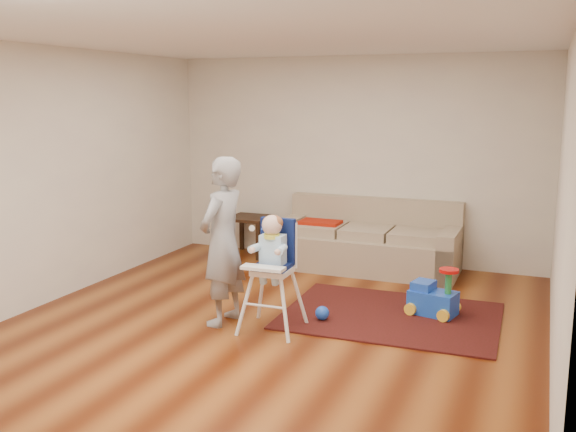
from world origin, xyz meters
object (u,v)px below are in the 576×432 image
at_px(sofa, 367,236).
at_px(ride_on_toy, 433,290).
at_px(toy_ball, 322,313).
at_px(adult, 223,241).
at_px(side_table, 250,236).
at_px(high_chair, 272,275).

bearing_deg(sofa, ride_on_toy, -53.43).
distance_m(toy_ball, adult, 1.20).
height_order(sofa, ride_on_toy, sofa).
bearing_deg(sofa, side_table, 175.19).
distance_m(high_chair, adult, 0.59).
distance_m(side_table, ride_on_toy, 3.23).
distance_m(sofa, adult, 2.58).
bearing_deg(high_chair, sofa, 82.51).
xyz_separation_m(side_table, toy_ball, (1.83, -2.19, -0.18)).
xyz_separation_m(side_table, adult, (0.94, -2.58, 0.54)).
xyz_separation_m(toy_ball, high_chair, (-0.36, -0.39, 0.45)).
bearing_deg(high_chair, side_table, 118.10).
bearing_deg(side_table, adult, -69.89).
xyz_separation_m(side_table, ride_on_toy, (2.80, -1.61, -0.00)).
height_order(high_chair, adult, adult).
distance_m(side_table, high_chair, 2.98).
xyz_separation_m(high_chair, adult, (-0.52, 0.01, 0.28)).
height_order(side_table, toy_ball, side_table).
bearing_deg(adult, high_chair, 94.64).
bearing_deg(toy_ball, ride_on_toy, 31.04).
relative_size(side_table, toy_ball, 3.91).
height_order(ride_on_toy, toy_ball, ride_on_toy).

